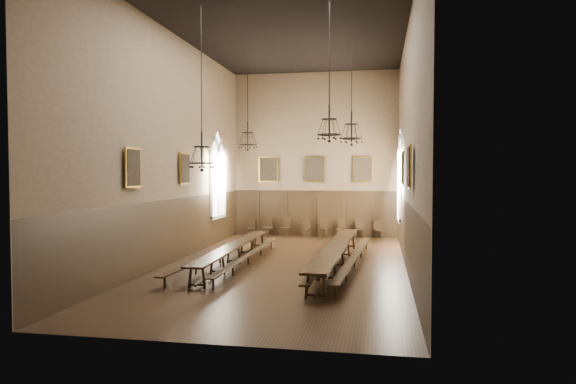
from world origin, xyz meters
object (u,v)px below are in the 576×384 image
(chair_0, at_px, (251,231))
(chandelier_front_left, at_px, (202,152))
(table_left, at_px, (234,254))
(chair_1, at_px, (267,231))
(chair_3, at_px, (306,232))
(chair_6, at_px, (360,233))
(chair_4, at_px, (323,232))
(table_right, at_px, (336,257))
(bench_left_outer, at_px, (220,255))
(chair_2, at_px, (286,231))
(bench_left_inner, at_px, (248,258))
(chandelier_front_right, at_px, (329,124))
(chair_5, at_px, (341,233))
(bench_right_inner, at_px, (324,259))
(chandelier_back_left, at_px, (248,138))
(chair_7, at_px, (378,233))
(bench_right_outer, at_px, (355,260))
(chandelier_back_right, at_px, (352,132))

(chair_0, distance_m, chandelier_front_left, 12.16)
(table_left, height_order, chair_1, chair_1)
(table_left, bearing_deg, chair_3, 79.20)
(chandelier_front_left, bearing_deg, chair_6, 67.47)
(chair_3, bearing_deg, chair_4, 8.98)
(table_right, xyz_separation_m, chair_3, (-2.36, 8.64, -0.15))
(bench_left_outer, height_order, chair_2, chair_2)
(bench_left_outer, distance_m, chair_1, 8.35)
(bench_left_inner, height_order, chandelier_front_right, chandelier_front_right)
(chair_5, bearing_deg, bench_right_inner, -82.57)
(bench_left_outer, height_order, chandelier_front_right, chandelier_front_right)
(chair_2, relative_size, chair_4, 1.04)
(chandelier_back_left, height_order, chandelier_front_left, same)
(table_left, xyz_separation_m, chair_1, (-0.57, 8.45, -0.06))
(chair_0, relative_size, chair_6, 0.82)
(chair_6, bearing_deg, chair_3, 174.00)
(chair_0, relative_size, chandelier_front_right, 0.20)
(chair_4, height_order, chair_7, chair_4)
(bench_left_inner, bearing_deg, bench_left_outer, 167.96)
(chair_0, bearing_deg, chandelier_front_left, -84.40)
(table_right, bearing_deg, bench_right_outer, 10.30)
(table_left, relative_size, chair_2, 9.16)
(chair_2, distance_m, chair_7, 4.98)
(table_right, bearing_deg, chandelier_back_left, 145.76)
(bench_right_inner, height_order, bench_right_outer, bench_right_inner)
(table_right, relative_size, chandelier_back_left, 2.45)
(table_right, distance_m, bench_right_outer, 0.70)
(chair_4, bearing_deg, chair_1, -173.67)
(bench_right_inner, distance_m, chair_6, 8.59)
(chandelier_front_left, bearing_deg, chair_3, 80.84)
(bench_left_inner, height_order, chair_7, chair_7)
(bench_left_inner, height_order, chair_0, chair_0)
(chair_4, bearing_deg, chair_3, -174.61)
(chair_4, relative_size, chair_5, 0.99)
(bench_right_outer, xyz_separation_m, chair_5, (-1.14, 8.44, 0.01))
(bench_left_inner, height_order, chair_2, chair_2)
(bench_right_outer, height_order, chair_3, chair_3)
(chandelier_front_left, bearing_deg, bench_right_outer, 30.59)
(bench_right_inner, distance_m, chair_5, 8.45)
(bench_left_outer, relative_size, chair_2, 9.68)
(chair_7, bearing_deg, bench_right_inner, -121.53)
(chair_0, height_order, chair_7, chair_7)
(bench_left_outer, distance_m, chair_5, 9.25)
(chandelier_back_right, bearing_deg, chair_7, 79.03)
(bench_right_inner, xyz_separation_m, chair_6, (0.98, 8.54, 0.01))
(chair_1, xyz_separation_m, chandelier_front_right, (4.53, -11.15, 4.76))
(chair_3, height_order, chair_7, chair_7)
(chair_0, relative_size, chair_7, 0.89)
(chandelier_front_left, bearing_deg, chair_2, 86.33)
(table_left, distance_m, chair_6, 9.60)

